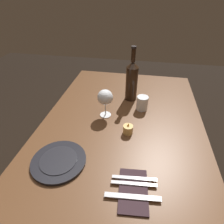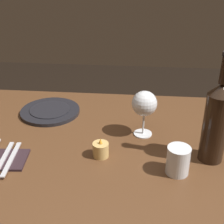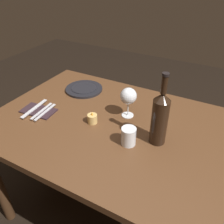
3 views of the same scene
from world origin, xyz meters
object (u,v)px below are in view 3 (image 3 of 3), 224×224
object	(u,v)px
fork_inner	(42,111)
wine_bottle	(160,118)
wine_glass_left	(128,97)
votive_candle	(92,119)
dinner_plate	(84,89)
table_knife	(34,108)
folded_napkin	(39,111)
fork_outer	(45,112)
water_tumbler	(129,137)

from	to	relation	value
fork_inner	wine_bottle	bearing A→B (deg)	-173.38
wine_glass_left	votive_candle	size ratio (longest dim) A/B	2.51
dinner_plate	fork_inner	xyz separation A→B (m)	(0.06, 0.34, 0.00)
dinner_plate	table_knife	world-z (taller)	dinner_plate
folded_napkin	fork_outer	bearing A→B (deg)	-180.00
water_tumbler	votive_candle	bearing A→B (deg)	-14.47
table_knife	fork_outer	bearing A→B (deg)	180.00
wine_glass_left	wine_bottle	size ratio (longest dim) A/B	0.48
wine_bottle	water_tumbler	world-z (taller)	wine_bottle
folded_napkin	wine_bottle	bearing A→B (deg)	-173.62
folded_napkin	table_knife	xyz separation A→B (m)	(0.03, -0.00, 0.01)
table_knife	folded_napkin	bearing A→B (deg)	180.00
water_tumbler	fork_inner	size ratio (longest dim) A/B	0.48
wine_glass_left	folded_napkin	size ratio (longest dim) A/B	0.85
wine_bottle	table_knife	distance (m)	0.72
water_tumbler	wine_bottle	bearing A→B (deg)	-144.18
dinner_plate	votive_candle	bearing A→B (deg)	131.18
fork_inner	dinner_plate	bearing A→B (deg)	-99.53
wine_bottle	folded_napkin	distance (m)	0.69
folded_napkin	fork_inner	bearing A→B (deg)	-180.00
fork_outer	wine_bottle	bearing A→B (deg)	-173.11
folded_napkin	fork_inner	size ratio (longest dim) A/B	1.10
dinner_plate	table_knife	distance (m)	0.35
fork_inner	table_knife	xyz separation A→B (m)	(0.06, -0.00, 0.00)
wine_glass_left	table_knife	bearing A→B (deg)	22.55
votive_candle	fork_outer	distance (m)	0.28
votive_candle	dinner_plate	size ratio (longest dim) A/B	0.28
wine_glass_left	votive_candle	world-z (taller)	wine_glass_left
wine_bottle	wine_glass_left	bearing A→B (deg)	-31.00
water_tumbler	folded_napkin	world-z (taller)	water_tumbler
fork_inner	votive_candle	bearing A→B (deg)	-169.39
wine_glass_left	wine_bottle	bearing A→B (deg)	149.00
votive_candle	dinner_plate	bearing A→B (deg)	-48.82
wine_bottle	water_tumbler	bearing A→B (deg)	35.82
fork_inner	fork_outer	world-z (taller)	same
folded_napkin	fork_inner	xyz separation A→B (m)	(-0.03, -0.00, 0.01)
wine_glass_left	fork_inner	bearing A→B (deg)	25.06
votive_candle	fork_outer	xyz separation A→B (m)	(0.28, 0.06, -0.01)
table_knife	votive_candle	bearing A→B (deg)	-171.00
wine_bottle	dinner_plate	size ratio (longest dim) A/B	1.46
dinner_plate	water_tumbler	bearing A→B (deg)	144.73
votive_candle	table_knife	world-z (taller)	votive_candle
dinner_plate	fork_outer	distance (m)	0.34
fork_outer	wine_glass_left	bearing A→B (deg)	-153.62
wine_glass_left	dinner_plate	size ratio (longest dim) A/B	0.70
water_tumbler	folded_napkin	bearing A→B (deg)	-0.49
fork_outer	table_knife	size ratio (longest dim) A/B	0.86
votive_candle	table_knife	bearing A→B (deg)	9.00
folded_napkin	fork_outer	distance (m)	0.05
fork_inner	fork_outer	xyz separation A→B (m)	(-0.02, 0.00, 0.00)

